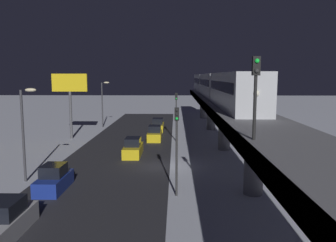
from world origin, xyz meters
TOP-DOWN VIEW (x-y plane):
  - ground_plane at (0.00, 0.00)m, footprint 240.00×240.00m
  - avenue_asphalt at (4.39, 0.00)m, footprint 11.00×91.11m
  - elevated_railway at (-7.24, 0.00)m, footprint 5.00×91.11m
  - subway_train at (-7.33, -19.96)m, footprint 2.94×55.47m
  - rail_signal at (-5.44, 15.52)m, footprint 0.36×0.41m
  - sedan_yellow at (1.19, -21.48)m, footprint 1.91×4.75m
  - sedan_blue at (7.59, 7.04)m, footprint 1.80×4.22m
  - sedan_yellow_2 at (2.99, -4.38)m, footprint 1.80×4.58m
  - sedan_silver at (7.59, 14.51)m, footprint 1.80×4.67m
  - sedan_yellow_3 at (1.19, -13.55)m, footprint 1.80×4.48m
  - traffic_light_near at (-1.71, 8.15)m, footprint 0.32×0.44m
  - traffic_light_mid at (-1.71, -12.87)m, footprint 0.32×0.44m
  - commercial_billboard at (12.77, -14.38)m, footprint 4.80×0.36m
  - street_lamp_near at (10.46, 5.00)m, footprint 1.35×0.44m
  - street_lamp_far at (10.46, -25.00)m, footprint 1.35×0.44m

SIDE VIEW (x-z plane):
  - ground_plane at x=0.00m, z-range 0.00..0.00m
  - avenue_asphalt at x=4.39m, z-range 0.00..0.01m
  - sedan_yellow at x=1.19m, z-range -0.20..1.77m
  - sedan_blue at x=7.59m, z-range -0.19..1.78m
  - sedan_yellow_2 at x=2.99m, z-range -0.19..1.78m
  - sedan_silver at x=7.59m, z-range -0.19..1.78m
  - sedan_yellow_3 at x=1.19m, z-range -0.19..1.78m
  - traffic_light_near at x=-1.71m, z-range 1.00..7.40m
  - traffic_light_mid at x=-1.71m, z-range 1.00..7.40m
  - elevated_railway at x=-7.24m, z-range 2.01..7.54m
  - street_lamp_near at x=10.46m, z-range 0.99..8.64m
  - street_lamp_far at x=10.46m, z-range 0.99..8.64m
  - commercial_billboard at x=12.77m, z-range 2.38..11.28m
  - subway_train at x=-7.33m, z-range 5.60..9.00m
  - rail_signal at x=-5.44m, z-range 6.25..10.25m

